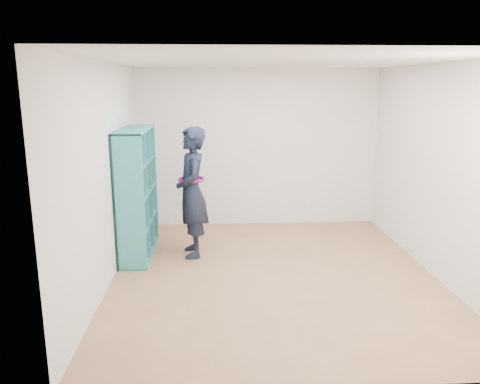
{
  "coord_description": "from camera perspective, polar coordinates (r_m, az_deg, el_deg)",
  "views": [
    {
      "loc": [
        -0.73,
        -5.46,
        2.35
      ],
      "look_at": [
        -0.41,
        0.3,
        1.01
      ],
      "focal_mm": 35.0,
      "sensor_mm": 36.0,
      "label": 1
    }
  ],
  "objects": [
    {
      "name": "floor",
      "position": [
        5.99,
        4.12,
        -10.07
      ],
      "size": [
        4.5,
        4.5,
        0.0
      ],
      "primitive_type": "plane",
      "color": "#8F6141",
      "rests_on": "ground"
    },
    {
      "name": "ceiling",
      "position": [
        5.51,
        4.58,
        15.64
      ],
      "size": [
        4.5,
        4.5,
        0.0
      ],
      "primitive_type": "plane",
      "color": "white",
      "rests_on": "wall_back"
    },
    {
      "name": "wall_left",
      "position": [
        5.7,
        -16.04,
        1.95
      ],
      "size": [
        0.02,
        4.5,
        2.6
      ],
      "primitive_type": "cube",
      "color": "white",
      "rests_on": "floor"
    },
    {
      "name": "wall_right",
      "position": [
        6.19,
        23.03,
        2.27
      ],
      "size": [
        0.02,
        4.5,
        2.6
      ],
      "primitive_type": "cube",
      "color": "white",
      "rests_on": "floor"
    },
    {
      "name": "wall_back",
      "position": [
        7.81,
        2.18,
        5.35
      ],
      "size": [
        4.0,
        0.02,
        2.6
      ],
      "primitive_type": "cube",
      "color": "white",
      "rests_on": "floor"
    },
    {
      "name": "wall_front",
      "position": [
        3.45,
        9.22,
        -4.82
      ],
      "size": [
        4.0,
        0.02,
        2.6
      ],
      "primitive_type": "cube",
      "color": "white",
      "rests_on": "floor"
    },
    {
      "name": "bookshelf",
      "position": [
        6.6,
        -12.71,
        -0.28
      ],
      "size": [
        0.39,
        1.32,
        1.76
      ],
      "color": "teal",
      "rests_on": "floor"
    },
    {
      "name": "person",
      "position": [
        6.43,
        -5.88,
        -0.04
      ],
      "size": [
        0.53,
        0.71,
        1.79
      ],
      "rotation": [
        0.0,
        0.0,
        -1.42
      ],
      "color": "black",
      "rests_on": "floor"
    },
    {
      "name": "smartphone",
      "position": [
        6.46,
        -7.31,
        1.05
      ],
      "size": [
        0.05,
        0.1,
        0.13
      ],
      "rotation": [
        0.4,
        0.0,
        0.38
      ],
      "color": "silver",
      "rests_on": "person"
    }
  ]
}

